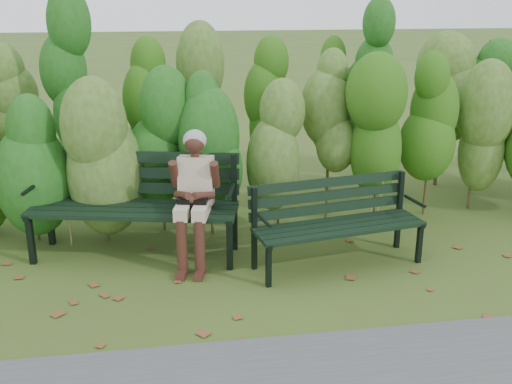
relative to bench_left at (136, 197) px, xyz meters
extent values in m
plane|color=#424F20|center=(1.12, -0.87, -0.59)|extent=(80.00, 80.00, 0.00)
cylinder|color=#47381E|center=(-1.02, 0.43, -0.19)|extent=(0.03, 0.03, 0.80)
ellipsoid|color=#366217|center=(-1.02, 0.43, 0.45)|extent=(0.64, 0.64, 1.44)
cylinder|color=#47381E|center=(-0.41, 0.43, -0.19)|extent=(0.03, 0.03, 0.80)
ellipsoid|color=#366217|center=(-0.41, 0.43, 0.45)|extent=(0.64, 0.64, 1.44)
cylinder|color=#47381E|center=(0.20, 0.43, -0.19)|extent=(0.03, 0.03, 0.80)
ellipsoid|color=#366217|center=(0.20, 0.43, 0.45)|extent=(0.64, 0.64, 1.44)
cylinder|color=#47381E|center=(0.81, 0.43, -0.19)|extent=(0.03, 0.03, 0.80)
ellipsoid|color=#366217|center=(0.81, 0.43, 0.45)|extent=(0.64, 0.64, 1.44)
cylinder|color=#47381E|center=(1.42, 0.43, -0.19)|extent=(0.03, 0.03, 0.80)
ellipsoid|color=#366217|center=(1.42, 0.43, 0.45)|extent=(0.64, 0.64, 1.44)
cylinder|color=#47381E|center=(2.03, 0.43, -0.19)|extent=(0.03, 0.03, 0.80)
ellipsoid|color=#366217|center=(2.03, 0.43, 0.45)|extent=(0.64, 0.64, 1.44)
cylinder|color=#47381E|center=(2.65, 0.43, -0.19)|extent=(0.03, 0.03, 0.80)
ellipsoid|color=#366217|center=(2.65, 0.43, 0.45)|extent=(0.64, 0.64, 1.44)
cylinder|color=#47381E|center=(3.26, 0.43, -0.19)|extent=(0.03, 0.03, 0.80)
ellipsoid|color=#366217|center=(3.26, 0.43, 0.45)|extent=(0.64, 0.64, 1.44)
cylinder|color=#47381E|center=(3.87, 0.43, -0.19)|extent=(0.03, 0.03, 0.80)
ellipsoid|color=#366217|center=(3.87, 0.43, 0.45)|extent=(0.64, 0.64, 1.44)
cylinder|color=#47381E|center=(-1.57, 1.43, -0.04)|extent=(0.04, 0.04, 1.10)
cylinder|color=#47381E|center=(-0.80, 1.43, -0.04)|extent=(0.04, 0.04, 1.10)
ellipsoid|color=#205316|center=(-0.80, 1.43, 0.84)|extent=(0.70, 0.70, 1.98)
cylinder|color=#47381E|center=(-0.04, 1.43, -0.04)|extent=(0.04, 0.04, 1.10)
ellipsoid|color=#205316|center=(-0.04, 1.43, 0.84)|extent=(0.70, 0.70, 1.98)
cylinder|color=#47381E|center=(0.73, 1.43, -0.04)|extent=(0.04, 0.04, 1.10)
ellipsoid|color=#205316|center=(0.73, 1.43, 0.84)|extent=(0.70, 0.70, 1.98)
cylinder|color=#47381E|center=(1.50, 1.43, -0.04)|extent=(0.04, 0.04, 1.10)
ellipsoid|color=#205316|center=(1.50, 1.43, 0.84)|extent=(0.70, 0.70, 1.98)
cylinder|color=#47381E|center=(2.27, 1.43, -0.04)|extent=(0.04, 0.04, 1.10)
ellipsoid|color=#205316|center=(2.27, 1.43, 0.84)|extent=(0.70, 0.70, 1.98)
cylinder|color=#47381E|center=(3.04, 1.43, -0.04)|extent=(0.04, 0.04, 1.10)
ellipsoid|color=#205316|center=(3.04, 1.43, 0.84)|extent=(0.70, 0.70, 1.98)
cylinder|color=#47381E|center=(3.80, 1.43, -0.04)|extent=(0.04, 0.04, 1.10)
ellipsoid|color=#205316|center=(3.80, 1.43, 0.84)|extent=(0.70, 0.70, 1.98)
cylinder|color=#47381E|center=(4.57, 1.43, -0.04)|extent=(0.04, 0.04, 1.10)
ellipsoid|color=#205316|center=(4.57, 1.43, 0.84)|extent=(0.70, 0.70, 1.98)
cube|color=brown|center=(0.43, -0.36, -0.59)|extent=(0.11, 0.10, 0.01)
cube|color=brown|center=(3.38, -0.75, -0.59)|extent=(0.11, 0.11, 0.01)
cube|color=brown|center=(2.56, -1.45, -0.59)|extent=(0.08, 0.10, 0.01)
cube|color=brown|center=(2.79, -1.11, -0.59)|extent=(0.11, 0.11, 0.01)
cube|color=brown|center=(1.27, -2.01, -0.59)|extent=(0.11, 0.11, 0.01)
cube|color=brown|center=(-0.54, -1.53, -0.59)|extent=(0.10, 0.11, 0.01)
cube|color=brown|center=(1.96, -0.07, -0.59)|extent=(0.11, 0.11, 0.01)
cube|color=brown|center=(1.08, -1.16, -0.59)|extent=(0.08, 0.10, 0.01)
cube|color=brown|center=(-0.40, -1.70, -0.59)|extent=(0.11, 0.10, 0.01)
cube|color=brown|center=(-0.22, -0.08, -0.59)|extent=(0.10, 0.08, 0.01)
cube|color=brown|center=(1.16, -1.18, -0.59)|extent=(0.11, 0.11, 0.01)
cube|color=brown|center=(0.26, 0.02, -0.59)|extent=(0.11, 0.11, 0.01)
cube|color=brown|center=(2.31, -1.66, -0.59)|extent=(0.11, 0.10, 0.01)
cube|color=brown|center=(-0.28, -1.87, -0.59)|extent=(0.11, 0.11, 0.01)
cube|color=brown|center=(-0.47, -1.81, -0.59)|extent=(0.11, 0.10, 0.01)
cube|color=brown|center=(2.99, -0.49, -0.59)|extent=(0.11, 0.11, 0.01)
cube|color=brown|center=(1.29, -0.01, -0.59)|extent=(0.11, 0.11, 0.01)
cube|color=brown|center=(2.89, -0.20, -0.59)|extent=(0.11, 0.11, 0.01)
cube|color=brown|center=(2.68, -1.47, -0.59)|extent=(0.11, 0.10, 0.01)
cube|color=brown|center=(1.92, -0.24, -0.59)|extent=(0.10, 0.08, 0.01)
cube|color=brown|center=(-0.66, -1.04, -0.59)|extent=(0.10, 0.09, 0.01)
cube|color=brown|center=(2.89, 0.10, -0.59)|extent=(0.11, 0.11, 0.01)
cube|color=brown|center=(1.86, -0.85, -0.59)|extent=(0.11, 0.09, 0.01)
cube|color=brown|center=(-0.25, -2.06, -0.59)|extent=(0.10, 0.11, 0.01)
cube|color=brown|center=(2.38, -0.62, -0.59)|extent=(0.10, 0.11, 0.01)
cube|color=black|center=(-0.07, -0.32, -0.09)|extent=(1.99, 0.57, 0.04)
cube|color=black|center=(-0.04, -0.19, -0.09)|extent=(1.99, 0.57, 0.04)
cube|color=black|center=(-0.01, -0.05, -0.09)|extent=(1.99, 0.57, 0.04)
cube|color=black|center=(0.02, 0.08, -0.09)|extent=(1.99, 0.57, 0.04)
cube|color=black|center=(0.04, 0.19, 0.03)|extent=(1.97, 0.51, 0.12)
cube|color=black|center=(0.05, 0.20, 0.19)|extent=(1.97, 0.51, 0.12)
cube|color=black|center=(0.05, 0.22, 0.35)|extent=(1.97, 0.51, 0.12)
cube|color=black|center=(-1.01, -0.12, -0.34)|extent=(0.07, 0.07, 0.50)
cube|color=black|center=(-0.91, 0.35, -0.09)|extent=(0.07, 0.07, 1.01)
cube|color=black|center=(-0.96, 0.10, -0.11)|extent=(0.18, 0.56, 0.04)
cylinder|color=black|center=(-0.98, 0.04, 0.13)|extent=(0.13, 0.42, 0.04)
cube|color=black|center=(0.86, -0.55, -0.34)|extent=(0.07, 0.07, 0.50)
cube|color=black|center=(0.97, -0.08, -0.09)|extent=(0.07, 0.07, 1.01)
cube|color=black|center=(0.91, -0.33, -0.11)|extent=(0.18, 0.56, 0.04)
cylinder|color=black|center=(0.90, -0.39, 0.13)|extent=(0.13, 0.42, 0.04)
cube|color=black|center=(1.92, -0.82, -0.18)|extent=(1.62, 0.38, 0.04)
cube|color=black|center=(1.90, -0.71, -0.18)|extent=(1.62, 0.38, 0.04)
cube|color=black|center=(1.88, -0.59, -0.18)|extent=(1.62, 0.38, 0.04)
cube|color=black|center=(1.86, -0.48, -0.18)|extent=(1.62, 0.38, 0.04)
cube|color=black|center=(1.85, -0.40, -0.09)|extent=(1.61, 0.33, 0.10)
cube|color=black|center=(1.85, -0.39, 0.04)|extent=(1.61, 0.33, 0.10)
cube|color=black|center=(1.84, -0.37, 0.17)|extent=(1.61, 0.33, 0.10)
cube|color=black|center=(1.16, -0.96, -0.39)|extent=(0.05, 0.05, 0.41)
cube|color=black|center=(1.09, -0.58, -0.18)|extent=(0.05, 0.05, 0.82)
cube|color=black|center=(1.13, -0.78, -0.20)|extent=(0.12, 0.45, 0.04)
cylinder|color=black|center=(1.13, -0.83, 0.00)|extent=(0.09, 0.34, 0.03)
cube|color=black|center=(2.69, -0.69, -0.39)|extent=(0.05, 0.05, 0.41)
cube|color=black|center=(2.62, -0.31, -0.18)|extent=(0.05, 0.05, 0.82)
cube|color=black|center=(2.66, -0.51, -0.20)|extent=(0.12, 0.45, 0.04)
cylinder|color=black|center=(2.67, -0.56, 0.00)|extent=(0.09, 0.34, 0.03)
cube|color=beige|center=(0.45, -0.43, -0.01)|extent=(0.21, 0.41, 0.12)
cube|color=beige|center=(0.61, -0.46, -0.01)|extent=(0.21, 0.41, 0.12)
cylinder|color=#412118|center=(0.41, -0.58, -0.32)|extent=(0.12, 0.12, 0.54)
cylinder|color=#412118|center=(0.57, -0.62, -0.32)|extent=(0.12, 0.12, 0.54)
cube|color=#412118|center=(0.40, -0.65, -0.56)|extent=(0.12, 0.20, 0.06)
cube|color=#412118|center=(0.56, -0.69, -0.56)|extent=(0.12, 0.20, 0.06)
cube|color=beige|center=(0.58, -0.20, 0.21)|extent=(0.38, 0.30, 0.48)
cylinder|color=#412118|center=(0.58, -0.22, 0.46)|extent=(0.08, 0.08, 0.09)
sphere|color=#412118|center=(0.58, -0.23, 0.58)|extent=(0.19, 0.19, 0.19)
ellipsoid|color=gray|center=(0.58, -0.21, 0.60)|extent=(0.22, 0.21, 0.20)
cylinder|color=#412118|center=(0.38, -0.23, 0.28)|extent=(0.12, 0.21, 0.29)
cylinder|color=#412118|center=(0.76, -0.32, 0.28)|extent=(0.12, 0.21, 0.29)
cylinder|color=#412118|center=(0.45, -0.37, 0.11)|extent=(0.17, 0.26, 0.12)
cylinder|color=#412118|center=(0.64, -0.41, 0.11)|extent=(0.24, 0.21, 0.12)
sphere|color=#412118|center=(0.53, -0.45, 0.10)|extent=(0.10, 0.10, 0.10)
cube|color=black|center=(0.53, -0.44, 0.03)|extent=(0.29, 0.17, 0.15)
camera|label=1|loc=(0.27, -5.71, 1.90)|focal=42.00mm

